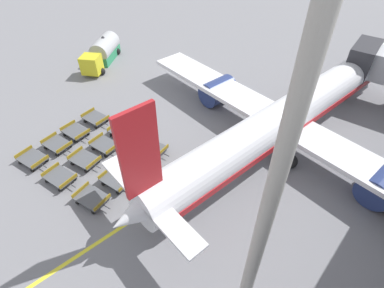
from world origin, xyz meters
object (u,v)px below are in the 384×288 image
at_px(baggage_dolly_row_near_col_c, 92,198).
at_px(baggage_dolly_row_far_col_a, 96,118).
at_px(airplane, 291,115).
at_px(baggage_dolly_row_far_col_b, 123,131).
at_px(baggage_dolly_row_mid_b_col_b, 105,145).
at_px(fuel_tanker_primary, 103,52).
at_px(baggage_dolly_row_near_col_b, 60,177).
at_px(baggage_dolly_row_mid_a_col_b, 85,160).
at_px(baggage_dolly_row_mid_b_col_a, 76,132).
at_px(baggage_dolly_row_far_col_c, 153,148).
at_px(apron_light_mast, 289,134).
at_px(baggage_dolly_row_mid_a_col_a, 57,144).
at_px(baggage_dolly_row_mid_b_col_c, 133,162).
at_px(baggage_dolly_row_mid_a_col_c, 117,180).
at_px(baggage_dolly_row_near_col_a, 33,159).

relative_size(baggage_dolly_row_near_col_c, baggage_dolly_row_far_col_a, 1.01).
height_order(airplane, baggage_dolly_row_far_col_a, airplane).
bearing_deg(baggage_dolly_row_near_col_c, baggage_dolly_row_far_col_b, 125.64).
bearing_deg(baggage_dolly_row_mid_b_col_b, fuel_tanker_primary, 144.92).
xyz_separation_m(airplane, baggage_dolly_row_near_col_b, (-11.47, -18.02, -2.47)).
bearing_deg(baggage_dolly_row_mid_a_col_b, baggage_dolly_row_mid_b_col_a, 158.81).
bearing_deg(baggage_dolly_row_near_col_b, baggage_dolly_row_far_col_c, 68.40).
relative_size(baggage_dolly_row_mid_a_col_b, baggage_dolly_row_far_col_b, 1.00).
bearing_deg(fuel_tanker_primary, baggage_dolly_row_near_col_c, -37.46).
bearing_deg(apron_light_mast, baggage_dolly_row_mid_a_col_b, 178.93).
relative_size(baggage_dolly_row_mid_a_col_a, baggage_dolly_row_mid_b_col_b, 1.00).
bearing_deg(baggage_dolly_row_mid_b_col_c, baggage_dolly_row_mid_b_col_a, -171.51).
xyz_separation_m(fuel_tanker_primary, baggage_dolly_row_mid_b_col_b, (15.55, -10.93, -0.92)).
height_order(baggage_dolly_row_far_col_a, apron_light_mast, apron_light_mast).
xyz_separation_m(baggage_dolly_row_near_col_c, apron_light_mast, (13.41, 1.74, 13.06)).
height_order(fuel_tanker_primary, baggage_dolly_row_near_col_b, fuel_tanker_primary).
bearing_deg(baggage_dolly_row_mid_a_col_c, baggage_dolly_row_near_col_b, -141.26).
relative_size(baggage_dolly_row_near_col_b, baggage_dolly_row_near_col_c, 1.00).
distance_m(baggage_dolly_row_far_col_a, baggage_dolly_row_far_col_b, 3.94).
height_order(baggage_dolly_row_mid_a_col_a, baggage_dolly_row_mid_b_col_c, same).
relative_size(baggage_dolly_row_mid_a_col_b, apron_light_mast, 0.13).
bearing_deg(baggage_dolly_row_mid_b_col_c, baggage_dolly_row_far_col_c, 92.96).
bearing_deg(baggage_dolly_row_mid_b_col_b, baggage_dolly_row_far_col_b, 99.79).
height_order(baggage_dolly_row_mid_b_col_a, baggage_dolly_row_far_col_c, same).
distance_m(baggage_dolly_row_mid_b_col_c, apron_light_mast, 19.48).
distance_m(baggage_dolly_row_near_col_c, baggage_dolly_row_mid_a_col_a, 8.17).
bearing_deg(baggage_dolly_row_far_col_b, baggage_dolly_row_mid_a_col_a, -119.32).
distance_m(fuel_tanker_primary, baggage_dolly_row_near_col_c, 25.33).
xyz_separation_m(baggage_dolly_row_mid_b_col_a, baggage_dolly_row_far_col_b, (3.46, 3.23, 0.00)).
bearing_deg(baggage_dolly_row_near_col_b, baggage_dolly_row_mid_a_col_b, 96.37).
distance_m(baggage_dolly_row_near_col_b, baggage_dolly_row_mid_a_col_a, 4.57).
relative_size(baggage_dolly_row_mid_a_col_b, baggage_dolly_row_mid_b_col_a, 1.01).
bearing_deg(baggage_dolly_row_far_col_a, baggage_dolly_row_mid_b_col_a, -80.63).
xyz_separation_m(baggage_dolly_row_near_col_c, baggage_dolly_row_mid_a_col_a, (-8.04, 1.45, 0.00)).
distance_m(baggage_dolly_row_near_col_a, baggage_dolly_row_mid_a_col_b, 4.80).
bearing_deg(baggage_dolly_row_mid_b_col_c, baggage_dolly_row_mid_a_col_c, -75.38).
bearing_deg(baggage_dolly_row_far_col_a, baggage_dolly_row_mid_a_col_b, -42.77).
height_order(baggage_dolly_row_mid_b_col_b, baggage_dolly_row_far_col_a, same).
xyz_separation_m(baggage_dolly_row_mid_a_col_b, baggage_dolly_row_far_col_c, (3.39, 5.20, 0.00)).
xyz_separation_m(baggage_dolly_row_near_col_b, baggage_dolly_row_mid_b_col_b, (-0.60, 5.03, 0.00)).
xyz_separation_m(airplane, fuel_tanker_primary, (-27.63, -2.06, -1.55)).
relative_size(baggage_dolly_row_far_col_a, apron_light_mast, 0.13).
bearing_deg(baggage_dolly_row_mid_a_col_b, baggage_dolly_row_near_col_a, -138.91).
xyz_separation_m(airplane, baggage_dolly_row_far_col_c, (-8.37, -10.19, -2.47)).
height_order(baggage_dolly_row_near_col_b, baggage_dolly_row_far_col_a, same).
distance_m(airplane, baggage_dolly_row_mid_a_col_c, 16.96).
relative_size(baggage_dolly_row_near_col_b, baggage_dolly_row_far_col_b, 0.99).
xyz_separation_m(baggage_dolly_row_near_col_c, baggage_dolly_row_mid_a_col_b, (-4.23, 2.07, 0.00)).
xyz_separation_m(fuel_tanker_primary, baggage_dolly_row_near_col_c, (20.10, -15.40, -0.92)).
relative_size(baggage_dolly_row_mid_b_col_c, baggage_dolly_row_far_col_b, 1.00).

